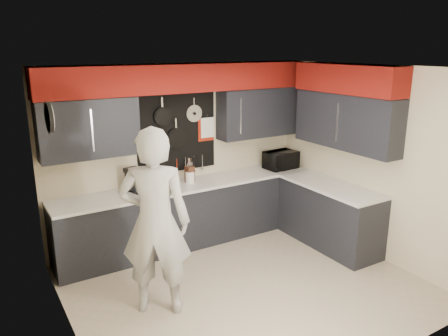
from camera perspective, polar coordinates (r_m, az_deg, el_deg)
ground at (r=5.52m, az=2.81°, el=-15.11°), size 4.00×4.00×0.00m
back_wall_assembly at (r=6.19m, az=-5.26°, el=8.03°), size 4.00×0.36×2.60m
right_wall_assembly at (r=6.23m, az=16.03°, el=6.92°), size 0.36×3.50×2.60m
left_wall_assembly at (r=4.26m, az=-20.02°, el=-5.82°), size 0.05×3.50×2.60m
base_cabinets at (r=6.41m, az=0.84°, el=-5.99°), size 3.95×2.20×0.92m
microwave at (r=7.05m, az=7.43°, el=1.04°), size 0.53×0.38×0.28m
knife_block at (r=6.31m, az=-4.50°, el=-0.83°), size 0.12×0.12×0.24m
utensil_crock at (r=6.30m, az=-4.46°, el=-1.21°), size 0.13×0.13×0.17m
coffee_maker at (r=5.97m, az=-11.73°, el=-1.51°), size 0.23×0.27×0.34m
person at (r=4.69m, az=-8.98°, el=-7.04°), size 0.90×0.82×2.06m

